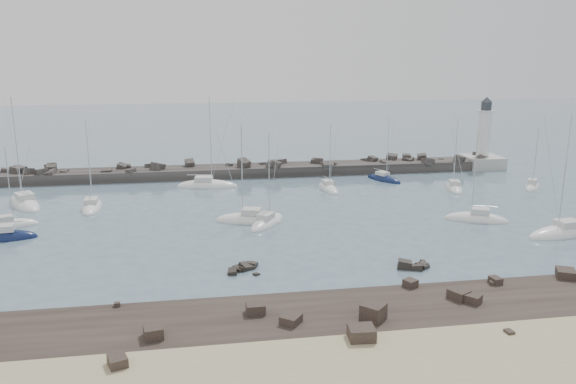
% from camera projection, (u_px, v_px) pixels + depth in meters
% --- Properties ---
extents(ground, '(400.00, 400.00, 0.00)m').
position_uv_depth(ground, '(273.00, 241.00, 67.84)').
color(ground, slate).
rests_on(ground, ground).
extents(rock_shelf, '(140.00, 12.47, 2.09)m').
position_uv_depth(rock_shelf, '(313.00, 324.00, 46.82)').
color(rock_shelf, black).
rests_on(rock_shelf, ground).
extents(rock_cluster_near, '(3.42, 3.29, 1.43)m').
position_uv_depth(rock_cluster_near, '(244.00, 270.00, 58.73)').
color(rock_cluster_near, black).
rests_on(rock_cluster_near, ground).
extents(rock_cluster_far, '(3.69, 2.55, 1.53)m').
position_uv_depth(rock_cluster_far, '(413.00, 266.00, 59.22)').
color(rock_cluster_far, black).
rests_on(rock_cluster_far, ground).
extents(breakwater, '(115.00, 7.36, 4.93)m').
position_uv_depth(breakwater, '(203.00, 175.00, 102.96)').
color(breakwater, '#2D2A28').
rests_on(breakwater, ground).
extents(lighthouse, '(7.00, 7.00, 14.60)m').
position_uv_depth(lighthouse, '(482.00, 152.00, 110.85)').
color(lighthouse, '#A6A6A1').
rests_on(lighthouse, ground).
extents(sailboat_0, '(7.56, 4.32, 11.58)m').
position_uv_depth(sailboat_0, '(9.00, 226.00, 73.13)').
color(sailboat_0, white).
rests_on(sailboat_0, ground).
extents(sailboat_1, '(8.32, 11.20, 17.19)m').
position_uv_depth(sailboat_1, '(25.00, 204.00, 83.82)').
color(sailboat_1, white).
rests_on(sailboat_1, ground).
extents(sailboat_2, '(8.45, 3.41, 13.22)m').
position_uv_depth(sailboat_2, '(2.00, 238.00, 68.26)').
color(sailboat_2, '#101C43').
rests_on(sailboat_2, ground).
extents(sailboat_3, '(3.09, 8.82, 13.73)m').
position_uv_depth(sailboat_3, '(92.00, 207.00, 82.11)').
color(sailboat_3, white).
rests_on(sailboat_3, ground).
extents(sailboat_4, '(10.77, 4.83, 16.27)m').
position_uv_depth(sailboat_4, '(207.00, 186.00, 95.31)').
color(sailboat_4, white).
rests_on(sailboat_4, ground).
extents(sailboat_5, '(9.36, 4.99, 14.30)m').
position_uv_depth(sailboat_5, '(248.00, 221.00, 75.42)').
color(sailboat_5, white).
rests_on(sailboat_5, ground).
extents(sailboat_6, '(3.15, 7.86, 12.17)m').
position_uv_depth(sailboat_6, '(328.00, 189.00, 93.32)').
color(sailboat_6, white).
rests_on(sailboat_6, ground).
extents(sailboat_7, '(6.68, 8.30, 13.05)m').
position_uv_depth(sailboat_7, '(267.00, 223.00, 74.50)').
color(sailboat_7, white).
rests_on(sailboat_7, ground).
extents(sailboat_8, '(5.71, 7.88, 12.13)m').
position_uv_depth(sailboat_8, '(384.00, 180.00, 100.26)').
color(sailboat_8, '#101C43').
rests_on(sailboat_8, ground).
extents(sailboat_9, '(8.69, 5.88, 13.39)m').
position_uv_depth(sailboat_9, '(476.00, 220.00, 75.98)').
color(sailboat_9, white).
rests_on(sailboat_9, ground).
extents(sailboat_10, '(4.50, 8.36, 12.67)m').
position_uv_depth(sailboat_10, '(454.00, 188.00, 93.79)').
color(sailboat_10, white).
rests_on(sailboat_10, ground).
extents(sailboat_11, '(10.80, 5.15, 16.33)m').
position_uv_depth(sailboat_11, '(563.00, 234.00, 70.04)').
color(sailboat_11, white).
rests_on(sailboat_11, ground).
extents(sailboat_12, '(5.85, 6.61, 10.96)m').
position_uv_depth(sailboat_12, '(532.00, 187.00, 94.50)').
color(sailboat_12, white).
rests_on(sailboat_12, ground).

